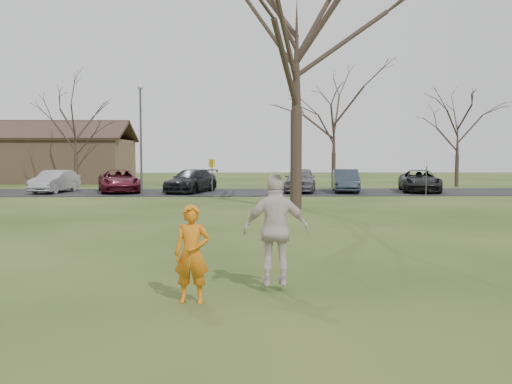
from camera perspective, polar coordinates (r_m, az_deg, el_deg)
ground at (r=9.54m, az=0.60°, el=-10.73°), size 120.00×120.00×0.00m
parking_strip at (r=34.30m, az=-0.86°, el=-0.02°), size 62.00×6.50×0.04m
player_defender at (r=9.17m, az=-6.52°, el=-6.25°), size 0.62×0.45×1.59m
car_1 at (r=35.82m, az=-19.75°, el=1.02°), size 2.05×4.25×1.34m
car_2 at (r=34.96m, az=-13.73°, el=1.09°), size 3.55×5.34×1.36m
car_3 at (r=34.11m, az=-6.60°, el=1.12°), size 3.39×5.11×1.38m
car_4 at (r=34.24m, az=4.50°, el=1.26°), size 2.46×4.65×1.51m
car_5 at (r=34.59m, az=9.09°, el=1.14°), size 1.94×4.33×1.38m
car_6 at (r=35.72m, az=16.27°, el=1.09°), size 3.11×5.15×1.34m
catching_play at (r=9.80m, az=2.07°, el=-3.84°), size 1.16×0.51×2.03m
building at (r=51.15m, az=-24.06°, el=3.10°), size 20.60×8.50×5.14m
lamp_post at (r=32.26m, az=-11.62°, el=6.66°), size 0.34×0.34×6.27m
sign_yellow at (r=31.28m, az=-4.48°, el=2.20°), size 0.35×0.35×2.08m
sign_white at (r=32.89m, az=16.90°, el=2.13°), size 0.35×0.35×2.08m
big_tree at (r=24.75m, az=4.14°, el=14.64°), size 9.00×9.00×14.00m
small_tree_row at (r=39.58m, az=5.46°, el=6.11°), size 55.00×5.90×8.50m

